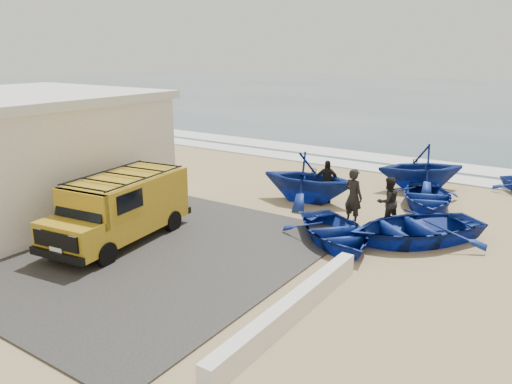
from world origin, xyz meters
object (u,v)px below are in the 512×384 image
Objects in this scene: boat_near_right at (414,228)px; boat_mid_right at (426,197)px; parapet at (291,309)px; fisherman_back at (327,181)px; boat_near_left at (335,232)px; fisherman_front at (353,197)px; boat_mid_left at (308,177)px; building at (7,154)px; van at (121,206)px; fisherman_middle at (388,202)px; boat_far_left at (421,167)px.

boat_near_right is 3.88m from boat_mid_right.
parapet is 9.21m from fisherman_back.
fisherman_back is (-3.46, -1.53, 0.44)m from boat_mid_right.
boat_near_left is 2.11m from fisherman_front.
boat_mid_left is (-2.81, 3.45, 0.60)m from boat_near_left.
boat_near_left is at bearing 18.14° from building.
building is 5.64× the size of fisherman_back.
van reaches higher than fisherman_middle.
fisherman_middle is at bearing 93.44° from parapet.
boat_near_left is (-1.18, 4.71, 0.11)m from parapet.
building reaches higher than fisherman_middle.
boat_mid_right is (1.26, 5.37, 0.01)m from boat_near_left.
boat_near_right is (1.96, 1.55, 0.07)m from boat_near_left.
boat_mid_left is (-4.77, 1.90, 0.53)m from boat_near_right.
boat_near_left is 4.45m from fisherman_back.
van is 1.35× the size of boat_mid_right.
van is 1.16× the size of boat_near_right.
fisherman_front is 1.14× the size of fisherman_middle.
boat_near_right reaches higher than boat_mid_right.
boat_near_right is 1.18× the size of boat_mid_left.
parapet is 4.86m from boat_near_left.
van is 2.99× the size of fisherman_middle.
building is at bearing 175.42° from parapet.
fisherman_front reaches higher than parapet.
boat_far_left is at bearing 144.90° from boat_near_right.
boat_near_left is at bearing 114.41° from fisherman_front.
boat_near_left is 1.00× the size of boat_mid_left.
boat_near_right is 2.26× the size of fisherman_front.
boat_far_left is (-0.88, 12.43, 0.71)m from parapet.
boat_mid_right is at bearing 89.58° from parapet.
fisherman_middle is at bearing -44.85° from fisherman_back.
fisherman_middle is at bearing -120.94° from boat_mid_right.
boat_near_right is at bearing 82.93° from parapet.
fisherman_front reaches higher than boat_near_right.
parapet is 1.61× the size of boat_far_left.
building is at bearing 175.09° from van.
boat_mid_left reaches higher than boat_far_left.
building is at bearing -27.47° from fisherman_middle.
fisherman_back is (-2.51, -3.88, -0.15)m from boat_far_left.
building is 12.04m from boat_near_left.
parapet is at bearing -57.23° from boat_near_right.
boat_mid_right is (12.57, 9.08, -1.77)m from building.
boat_near_left is at bearing -101.80° from boat_near_right.
van is 7.48m from boat_mid_left.
boat_far_left is at bearing 44.52° from building.
fisherman_back is (-4.17, 2.29, 0.38)m from boat_near_right.
fisherman_back is (3.41, 7.32, -0.30)m from van.
building is 13.62m from fisherman_middle.
fisherman_front is (-0.30, 2.01, 0.59)m from boat_near_left.
parapet is at bearing -123.84° from boat_near_left.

